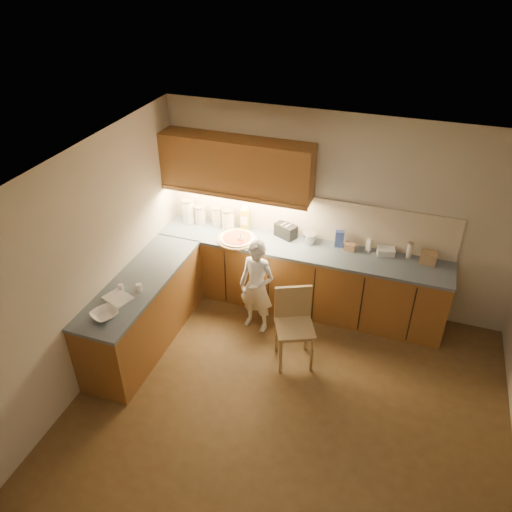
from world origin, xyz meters
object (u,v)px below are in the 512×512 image
child (257,287)px  wooden_chair (294,320)px  pizza_on_board (237,239)px  oil_jug (245,219)px  toaster (286,231)px

child → wooden_chair: child is taller
pizza_on_board → child: child is taller
oil_jug → wooden_chair: bearing=-49.1°
toaster → wooden_chair: bearing=-43.9°
pizza_on_board → wooden_chair: bearing=-40.5°
child → oil_jug: bearing=128.5°
child → oil_jug: 1.03m
oil_jug → toaster: oil_jug is taller
pizza_on_board → toaster: pizza_on_board is taller
pizza_on_board → wooden_chair: 1.40m
wooden_chair → pizza_on_board: bearing=115.2°
pizza_on_board → toaster: 0.64m
child → oil_jug: size_ratio=3.66×
child → pizza_on_board: bearing=141.2°
pizza_on_board → oil_jug: (-0.00, 0.31, 0.13)m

